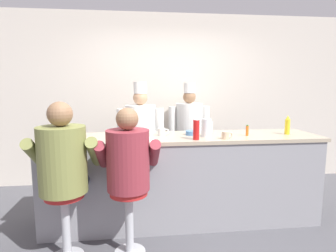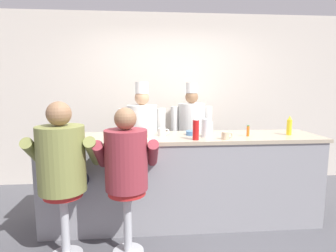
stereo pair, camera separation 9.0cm
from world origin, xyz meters
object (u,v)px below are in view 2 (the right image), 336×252
object	(u,v)px
ketchup_bottle_red	(196,128)
water_pitcher_clear	(206,128)
cook_in_whites_far	(191,131)
breakfast_plate	(143,139)
diner_seated_olive	(63,163)
cook_in_whites_near	(142,136)
diner_seated_maroon	(127,164)
coffee_mug_white	(162,132)
hot_sauce_bottle_orange	(248,131)
mustard_bottle_yellow	(289,126)
cereal_bowl	(192,133)
coffee_mug_tan	(226,136)

from	to	relation	value
ketchup_bottle_red	water_pitcher_clear	size ratio (longest dim) A/B	1.30
cook_in_whites_far	breakfast_plate	bearing A→B (deg)	-119.55
diner_seated_olive	cook_in_whites_near	size ratio (longest dim) A/B	0.89
diner_seated_maroon	cook_in_whites_near	size ratio (longest dim) A/B	0.85
ketchup_bottle_red	coffee_mug_white	distance (m)	0.44
ketchup_bottle_red	diner_seated_olive	distance (m)	1.34
ketchup_bottle_red	hot_sauce_bottle_orange	bearing A→B (deg)	14.30
diner_seated_olive	cook_in_whites_near	distance (m)	1.46
ketchup_bottle_red	cook_in_whites_near	world-z (taller)	cook_in_whites_near
mustard_bottle_yellow	cereal_bowl	xyz separation A→B (m)	(-1.12, 0.09, -0.08)
water_pitcher_clear	cook_in_whites_near	bearing A→B (deg)	132.07
ketchup_bottle_red	diner_seated_maroon	distance (m)	0.83
cook_in_whites_near	ketchup_bottle_red	bearing A→B (deg)	-59.22
breakfast_plate	coffee_mug_white	world-z (taller)	coffee_mug_white
mustard_bottle_yellow	cook_in_whites_far	size ratio (longest dim) A/B	0.14
hot_sauce_bottle_orange	breakfast_plate	size ratio (longest dim) A/B	0.54
coffee_mug_tan	cereal_bowl	bearing A→B (deg)	137.98
hot_sauce_bottle_orange	water_pitcher_clear	distance (m)	0.48
ketchup_bottle_red	diner_seated_maroon	world-z (taller)	diner_seated_maroon
coffee_mug_white	cook_in_whites_near	world-z (taller)	cook_in_whites_near
hot_sauce_bottle_orange	cook_in_whites_far	distance (m)	1.27
water_pitcher_clear	cook_in_whites_far	world-z (taller)	cook_in_whites_far
coffee_mug_white	cook_in_whites_near	distance (m)	0.72
coffee_mug_tan	cook_in_whites_near	bearing A→B (deg)	133.23
diner_seated_olive	diner_seated_maroon	distance (m)	0.57
breakfast_plate	diner_seated_olive	size ratio (longest dim) A/B	0.16
mustard_bottle_yellow	coffee_mug_tan	bearing A→B (deg)	-166.46
coffee_mug_tan	diner_seated_olive	distance (m)	1.64
water_pitcher_clear	coffee_mug_tan	bearing A→B (deg)	-41.42
breakfast_plate	mustard_bottle_yellow	bearing A→B (deg)	5.20
water_pitcher_clear	coffee_mug_white	world-z (taller)	water_pitcher_clear
hot_sauce_bottle_orange	cook_in_whites_near	world-z (taller)	cook_in_whites_near
breakfast_plate	coffee_mug_tan	size ratio (longest dim) A/B	1.92
water_pitcher_clear	breakfast_plate	distance (m)	0.71
diner_seated_olive	cook_in_whites_far	world-z (taller)	cook_in_whites_far
ketchup_bottle_red	hot_sauce_bottle_orange	world-z (taller)	ketchup_bottle_red
ketchup_bottle_red	cook_in_whites_far	world-z (taller)	cook_in_whites_far
coffee_mug_white	diner_seated_olive	world-z (taller)	diner_seated_olive
coffee_mug_tan	cook_in_whites_far	xyz separation A→B (m)	(-0.14, 1.33, -0.16)
hot_sauce_bottle_orange	cook_in_whites_near	xyz separation A→B (m)	(-1.19, 0.79, -0.18)
hot_sauce_bottle_orange	breakfast_plate	xyz separation A→B (m)	(-1.17, -0.11, -0.05)
coffee_mug_tan	diner_seated_maroon	world-z (taller)	diner_seated_maroon
hot_sauce_bottle_orange	coffee_mug_white	distance (m)	0.97
ketchup_bottle_red	hot_sauce_bottle_orange	size ratio (longest dim) A/B	2.13
breakfast_plate	cook_in_whites_far	size ratio (longest dim) A/B	0.14
coffee_mug_white	cook_in_whites_far	world-z (taller)	cook_in_whites_far
ketchup_bottle_red	coffee_mug_tan	size ratio (longest dim) A/B	2.19
coffee_mug_tan	cook_in_whites_far	distance (m)	1.35
ketchup_bottle_red	coffee_mug_tan	xyz separation A→B (m)	(0.32, 0.00, -0.08)
water_pitcher_clear	mustard_bottle_yellow	bearing A→B (deg)	2.39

